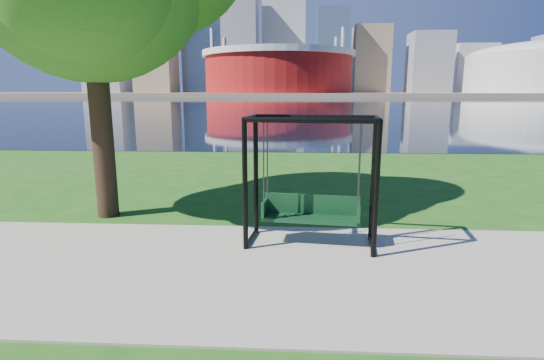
{
  "coord_description": "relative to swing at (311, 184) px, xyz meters",
  "views": [
    {
      "loc": [
        0.14,
        -6.38,
        2.61
      ],
      "look_at": [
        -0.23,
        0.0,
        1.27
      ],
      "focal_mm": 28.0,
      "sensor_mm": 36.0,
      "label": 1
    }
  ],
  "objects": [
    {
      "name": "ground",
      "position": [
        -0.4,
        -0.63,
        -1.07
      ],
      "size": [
        900.0,
        900.0,
        0.0
      ],
      "primitive_type": "plane",
      "color": "#1E5114",
      "rests_on": "ground"
    },
    {
      "name": "path",
      "position": [
        -0.4,
        -1.13,
        -1.06
      ],
      "size": [
        120.0,
        4.0,
        0.03
      ],
      "primitive_type": "cube",
      "color": "#9E937F",
      "rests_on": "ground"
    },
    {
      "name": "river",
      "position": [
        -0.4,
        101.37,
        -1.06
      ],
      "size": [
        900.0,
        180.0,
        0.02
      ],
      "primitive_type": "cube",
      "color": "black",
      "rests_on": "ground"
    },
    {
      "name": "far_bank",
      "position": [
        -0.4,
        305.37,
        -0.07
      ],
      "size": [
        900.0,
        228.0,
        2.0
      ],
      "primitive_type": "cube",
      "color": "#937F60",
      "rests_on": "ground"
    },
    {
      "name": "stadium",
      "position": [
        -10.4,
        234.37,
        13.15
      ],
      "size": [
        83.0,
        83.0,
        32.0
      ],
      "color": "maroon",
      "rests_on": "far_bank"
    },
    {
      "name": "skyline",
      "position": [
        -4.67,
        318.77,
        34.82
      ],
      "size": [
        392.0,
        66.0,
        96.5
      ],
      "color": "gray",
      "rests_on": "far_bank"
    },
    {
      "name": "swing",
      "position": [
        0.0,
        0.0,
        0.0
      ],
      "size": [
        2.26,
        1.18,
        2.22
      ],
      "rotation": [
        0.0,
        0.0,
        -0.12
      ],
      "color": "black",
      "rests_on": "ground"
    }
  ]
}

